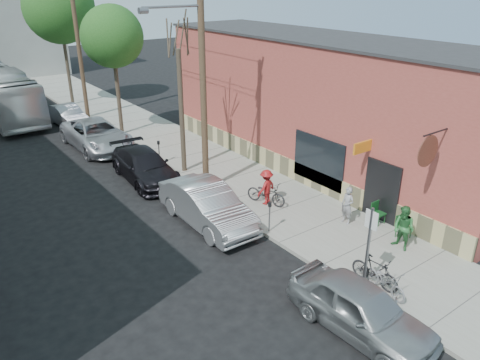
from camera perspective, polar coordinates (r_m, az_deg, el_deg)
ground at (r=16.56m, az=-0.51°, el=-10.19°), size 120.00×120.00×0.00m
sidewalk at (r=26.94m, az=-7.11°, el=3.55°), size 4.50×58.00×0.15m
cafe_building at (r=24.23m, az=9.78°, el=9.11°), size 6.60×20.20×6.61m
sign_post at (r=14.83m, az=15.43°, el=-7.16°), size 0.07×0.45×2.80m
parking_meter_near at (r=17.86m, az=3.64°, el=-3.89°), size 0.14×0.14×1.24m
parking_meter_far at (r=24.79m, az=-9.87°, el=3.82°), size 0.14×0.14×1.24m
utility_pole_near at (r=20.16m, az=-4.71°, el=12.63°), size 3.57×0.28×10.00m
utility_pole_far at (r=34.01m, az=-19.16°, el=15.79°), size 1.80×0.28×10.00m
tree_bare at (r=23.03m, az=-7.14°, el=8.15°), size 0.24×0.24×6.02m
tree_leafy_mid at (r=29.34m, az=-15.32°, el=16.49°), size 3.62×3.62×7.69m
tree_leafy_far at (r=37.97m, az=-21.19°, el=18.96°), size 5.05×5.05×9.53m
patio_chair_a at (r=19.36m, az=16.52°, el=-3.91°), size 0.50×0.50×0.88m
patio_chair_b at (r=18.62m, az=19.37°, el=-5.44°), size 0.57×0.57×0.88m
patron_grey at (r=18.93m, az=12.95°, el=-3.03°), size 0.38×0.57×1.54m
patron_green at (r=17.68m, az=19.32°, el=-5.57°), size 0.66×0.83×1.67m
cyclist at (r=20.03m, az=3.22°, el=-0.87°), size 1.10×0.77×1.56m
cyclist_bike at (r=20.16m, az=3.21°, el=-1.64°), size 1.25×1.95×0.97m
parked_bike_a at (r=15.62m, az=16.13°, el=-10.64°), size 0.62×1.73×1.02m
parked_bike_b at (r=15.42m, az=17.32°, el=-11.67°), size 0.76×1.67×0.85m
car_0 at (r=13.83m, az=14.51°, el=-14.96°), size 1.98×4.50×1.51m
car_1 at (r=18.69m, az=-4.03°, el=-3.09°), size 1.82×5.08×1.67m
car_2 at (r=23.23m, az=-11.54°, el=1.67°), size 2.41×5.20×1.47m
car_3 at (r=28.39m, az=-17.06°, el=5.29°), size 2.75×5.86×1.62m
car_4 at (r=33.51m, az=-20.25°, el=7.36°), size 1.80×4.28×1.38m
bus at (r=37.33m, az=-27.07°, el=9.40°), size 2.94×12.23×3.40m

